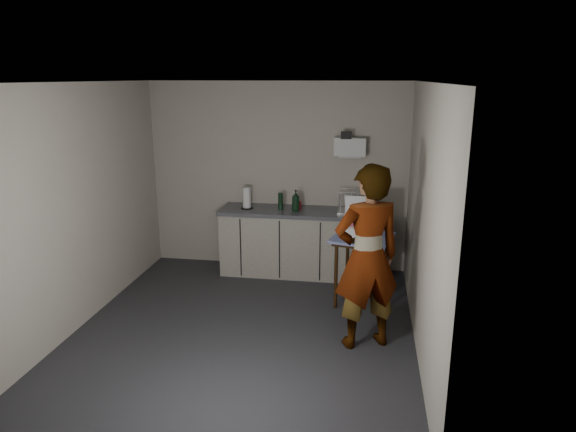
% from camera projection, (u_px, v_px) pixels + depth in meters
% --- Properties ---
extents(ground, '(4.00, 4.00, 0.00)m').
position_uv_depth(ground, '(246.00, 328.00, 5.60)').
color(ground, '#25262A').
rests_on(ground, ground).
extents(wall_back, '(3.60, 0.02, 2.60)m').
position_uv_depth(wall_back, '(277.00, 177.00, 7.15)').
color(wall_back, '#BAAFA2').
rests_on(wall_back, ground).
extents(wall_right, '(0.02, 4.00, 2.60)m').
position_uv_depth(wall_right, '(422.00, 220.00, 4.99)').
color(wall_right, '#BAAFA2').
rests_on(wall_right, ground).
extents(wall_left, '(0.02, 4.00, 2.60)m').
position_uv_depth(wall_left, '(81.00, 206.00, 5.52)').
color(wall_left, '#BAAFA2').
rests_on(wall_left, ground).
extents(ceiling, '(3.60, 4.00, 0.01)m').
position_uv_depth(ceiling, '(240.00, 83.00, 4.91)').
color(ceiling, white).
rests_on(ceiling, wall_back).
extents(kitchen_counter, '(2.24, 0.62, 0.91)m').
position_uv_depth(kitchen_counter, '(302.00, 244.00, 7.04)').
color(kitchen_counter, black).
rests_on(kitchen_counter, ground).
extents(wall_shelf, '(0.42, 0.18, 0.37)m').
position_uv_depth(wall_shelf, '(350.00, 147.00, 6.82)').
color(wall_shelf, white).
rests_on(wall_shelf, ground).
extents(side_table, '(0.79, 0.79, 0.84)m').
position_uv_depth(side_table, '(362.00, 245.00, 6.02)').
color(side_table, '#321F0B').
rests_on(side_table, ground).
extents(standing_man, '(0.81, 0.69, 1.87)m').
position_uv_depth(standing_man, '(367.00, 258.00, 5.02)').
color(standing_man, '#B2A593').
rests_on(standing_man, ground).
extents(soap_bottle, '(0.16, 0.16, 0.29)m').
position_uv_depth(soap_bottle, '(296.00, 201.00, 6.83)').
color(soap_bottle, black).
rests_on(soap_bottle, kitchen_counter).
extents(soda_can, '(0.06, 0.06, 0.12)m').
position_uv_depth(soda_can, '(299.00, 206.00, 6.92)').
color(soda_can, red).
rests_on(soda_can, kitchen_counter).
extents(dark_bottle, '(0.07, 0.07, 0.23)m').
position_uv_depth(dark_bottle, '(280.00, 201.00, 6.92)').
color(dark_bottle, black).
rests_on(dark_bottle, kitchen_counter).
extents(paper_towel, '(0.17, 0.17, 0.29)m').
position_uv_depth(paper_towel, '(247.00, 198.00, 6.97)').
color(paper_towel, black).
rests_on(paper_towel, kitchen_counter).
extents(dish_rack, '(0.42, 0.32, 0.30)m').
position_uv_depth(dish_rack, '(353.00, 207.00, 6.82)').
color(dish_rack, silver).
rests_on(dish_rack, kitchen_counter).
extents(bakery_box, '(0.33, 0.34, 0.44)m').
position_uv_depth(bakery_box, '(357.00, 227.00, 6.02)').
color(bakery_box, white).
rests_on(bakery_box, side_table).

